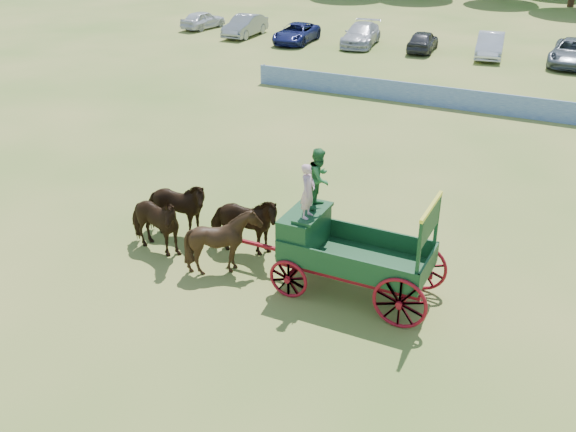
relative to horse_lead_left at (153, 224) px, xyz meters
The scene contains 8 objects.
ground 7.77m from the horse_lead_left, ahead, with size 160.00×160.00×0.00m, color #A28E49.
horse_lead_left is the anchor object (origin of this frame).
horse_lead_right 1.10m from the horse_lead_left, 90.00° to the left, with size 1.02×2.24×1.89m, color black.
horse_wheel_left 2.40m from the horse_lead_left, ahead, with size 1.53×1.72×1.89m, color black.
horse_wheel_right 2.64m from the horse_lead_left, 24.62° to the left, with size 1.02×2.24×1.89m, color black.
farm_dray 5.43m from the horse_lead_left, ahead, with size 6.00×2.00×3.77m.
sponsor_banner 19.38m from the horse_lead_left, 69.73° to the left, with size 26.00×0.08×1.05m, color #1B4193.
parked_cars 30.26m from the horse_lead_left, 91.43° to the left, with size 35.01×6.89×1.56m.
Camera 1 is at (3.18, -13.32, 9.53)m, focal length 40.00 mm.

